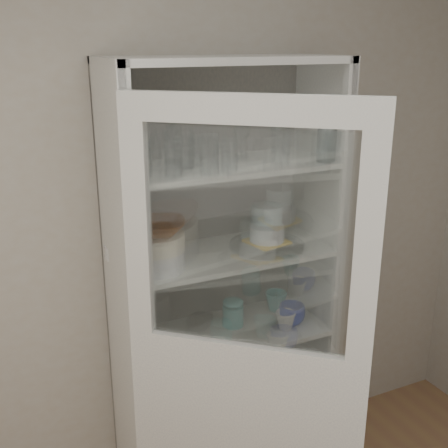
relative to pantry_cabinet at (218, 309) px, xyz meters
name	(u,v)px	position (x,y,z in m)	size (l,w,h in m)	color
wall_back	(165,234)	(-0.20, 0.16, 0.36)	(3.60, 0.02, 2.60)	#AC9F8C
pantry_cabinet	(218,309)	(0.00, 0.00, 0.00)	(1.00, 0.45, 2.10)	#B8B8B8
cupboard_door	(245,397)	(-0.16, -0.58, -0.07)	(0.71, 0.62, 2.00)	#B8B8B8
tumbler_0	(143,160)	(-0.39, -0.18, 0.79)	(0.07, 0.07, 0.14)	silver
tumbler_1	(173,160)	(-0.29, -0.22, 0.79)	(0.07, 0.07, 0.14)	silver
tumbler_2	(209,154)	(-0.14, -0.22, 0.80)	(0.08, 0.08, 0.16)	silver
tumbler_3	(229,155)	(-0.05, -0.22, 0.79)	(0.07, 0.07, 0.13)	silver
tumbler_4	(281,146)	(0.21, -0.19, 0.80)	(0.08, 0.08, 0.15)	silver
tumbler_5	(326,144)	(0.40, -0.22, 0.80)	(0.08, 0.08, 0.15)	silver
tumbler_6	(327,144)	(0.41, -0.23, 0.80)	(0.08, 0.08, 0.15)	silver
tumbler_7	(131,157)	(-0.41, -0.08, 0.79)	(0.07, 0.07, 0.13)	silver
tumbler_8	(185,150)	(-0.18, -0.08, 0.79)	(0.07, 0.07, 0.14)	silver
tumbler_9	(196,150)	(-0.13, -0.05, 0.78)	(0.06, 0.06, 0.13)	silver
goblet_0	(173,142)	(-0.19, 0.03, 0.81)	(0.08, 0.08, 0.18)	silver
goblet_1	(174,143)	(-0.20, 0.02, 0.81)	(0.08, 0.08, 0.18)	silver
goblet_2	(242,139)	(0.12, 0.01, 0.80)	(0.07, 0.07, 0.16)	silver
goblet_3	(279,133)	(0.34, 0.06, 0.81)	(0.08, 0.08, 0.18)	silver
plate_stack_front	(158,260)	(-0.34, -0.14, 0.36)	(0.22, 0.22, 0.08)	silver
plate_stack_back	(127,250)	(-0.41, 0.06, 0.35)	(0.19, 0.19, 0.06)	silver
cream_bowl	(157,242)	(-0.34, -0.14, 0.44)	(0.23, 0.23, 0.07)	beige
terracotta_bowl	(157,227)	(-0.34, -0.14, 0.50)	(0.23, 0.23, 0.06)	brown
glass_platter	(267,245)	(0.20, -0.10, 0.33)	(0.34, 0.34, 0.02)	silver
yellow_trivet	(267,242)	(0.20, -0.10, 0.35)	(0.16, 0.16, 0.01)	gold
white_ramekin	(267,233)	(0.20, -0.10, 0.39)	(0.16, 0.16, 0.07)	silver
grey_bowl_stack	(267,224)	(0.23, -0.04, 0.41)	(0.14, 0.14, 0.18)	#A9BFBC
mug_blue	(292,314)	(0.32, -0.14, -0.03)	(0.13, 0.13, 0.10)	#1E36A0
mug_teal	(276,301)	(0.32, 0.01, -0.03)	(0.11, 0.11, 0.10)	teal
mug_white	(285,320)	(0.27, -0.17, -0.04)	(0.09, 0.09, 0.09)	silver
teal_jar	(233,314)	(0.06, -0.04, -0.02)	(0.10, 0.10, 0.12)	teal
measuring_cups	(180,348)	(-0.26, -0.16, -0.06)	(0.10, 0.10, 0.04)	#B9B9BE
white_canister	(136,332)	(-0.41, -0.01, -0.02)	(0.10, 0.10, 0.12)	silver
cream_dish	(228,398)	(0.01, -0.09, -0.44)	(0.22, 0.22, 0.07)	beige
tin_box	(264,387)	(0.22, -0.08, -0.45)	(0.20, 0.14, 0.06)	#9C9C9C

